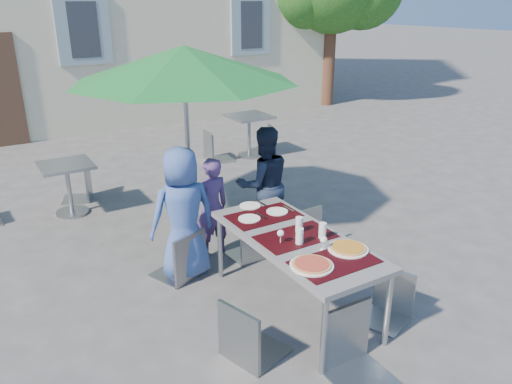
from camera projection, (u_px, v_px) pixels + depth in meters
ground at (289, 292)px, 5.06m from camera, size 90.00×90.00×0.00m
dining_table at (296, 242)px, 4.57m from camera, size 0.80×1.85×0.76m
pizza_near_left at (312, 265)px, 4.03m from camera, size 0.36×0.36×0.03m
pizza_near_right at (348, 248)px, 4.30m from camera, size 0.35×0.35×0.03m
glassware at (306, 232)px, 4.47m from camera, size 0.45×0.47×0.15m
place_settings at (259, 212)px, 5.07m from camera, size 0.59×0.50×0.01m
child_0 at (183, 214)px, 5.14m from camera, size 0.72×0.49×1.42m
child_1 at (212, 207)px, 5.62m from camera, size 0.44×0.30×1.17m
child_2 at (264, 184)px, 5.97m from camera, size 0.76×0.53×1.42m
chair_0 at (181, 227)px, 5.12m from camera, size 0.58×0.58×1.01m
chair_1 at (251, 216)px, 5.54m from camera, size 0.43×0.43×0.91m
chair_2 at (300, 201)px, 5.69m from camera, size 0.49×0.50×1.05m
chair_3 at (247, 297)px, 3.91m from camera, size 0.56×0.55×1.00m
chair_4 at (393, 269)px, 4.49m from camera, size 0.49×0.49×0.87m
chair_5 at (358, 305)px, 3.76m from camera, size 0.48×0.48×1.05m
patio_umbrella at (184, 65)px, 5.73m from camera, size 2.68×2.68×2.29m
cafe_table_0 at (68, 181)px, 6.76m from camera, size 0.67×0.67×0.72m
bg_chair_r_0 at (79, 165)px, 7.25m from camera, size 0.52×0.52×0.91m
cafe_table_1 at (249, 128)px, 9.26m from camera, size 0.74×0.74×0.79m
bg_chair_l_1 at (214, 128)px, 8.97m from camera, size 0.52×0.51×1.05m
bg_chair_r_1 at (267, 123)px, 9.62m from camera, size 0.52×0.51×0.93m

